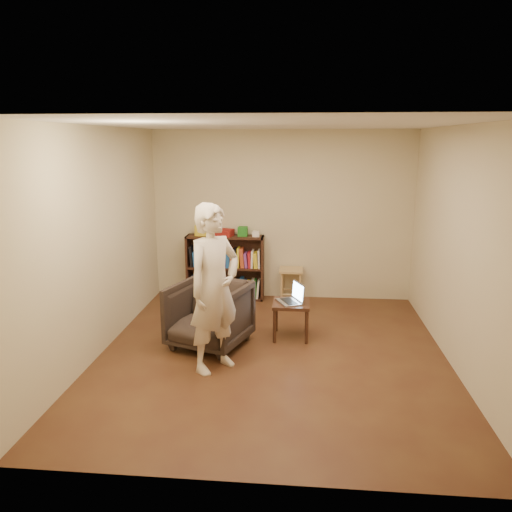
# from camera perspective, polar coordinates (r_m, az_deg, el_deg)

# --- Properties ---
(floor) EXTENTS (4.50, 4.50, 0.00)m
(floor) POSITION_cam_1_polar(r_m,az_deg,el_deg) (5.93, 1.84, -11.18)
(floor) COLOR #401F14
(floor) RESTS_ON ground
(ceiling) EXTENTS (4.50, 4.50, 0.00)m
(ceiling) POSITION_cam_1_polar(r_m,az_deg,el_deg) (5.41, 2.05, 14.80)
(ceiling) COLOR silver
(ceiling) RESTS_ON wall_back
(wall_back) EXTENTS (4.00, 0.00, 4.00)m
(wall_back) POSITION_cam_1_polar(r_m,az_deg,el_deg) (7.74, 2.96, 4.62)
(wall_back) COLOR beige
(wall_back) RESTS_ON floor
(wall_left) EXTENTS (0.00, 4.50, 4.50)m
(wall_left) POSITION_cam_1_polar(r_m,az_deg,el_deg) (5.98, -17.55, 1.51)
(wall_left) COLOR beige
(wall_left) RESTS_ON floor
(wall_right) EXTENTS (0.00, 4.50, 4.50)m
(wall_right) POSITION_cam_1_polar(r_m,az_deg,el_deg) (5.77, 22.20, 0.73)
(wall_right) COLOR beige
(wall_right) RESTS_ON floor
(bookshelf) EXTENTS (1.20, 0.30, 1.00)m
(bookshelf) POSITION_cam_1_polar(r_m,az_deg,el_deg) (7.84, -3.51, -1.70)
(bookshelf) COLOR black
(bookshelf) RESTS_ON floor
(box_yellow) EXTENTS (0.20, 0.15, 0.16)m
(box_yellow) POSITION_cam_1_polar(r_m,az_deg,el_deg) (7.77, -6.21, 2.94)
(box_yellow) COLOR gold
(box_yellow) RESTS_ON bookshelf
(red_cloth) EXTENTS (0.35, 0.29, 0.10)m
(red_cloth) POSITION_cam_1_polar(r_m,az_deg,el_deg) (7.71, -3.81, 2.69)
(red_cloth) COLOR maroon
(red_cloth) RESTS_ON bookshelf
(box_green) EXTENTS (0.14, 0.14, 0.14)m
(box_green) POSITION_cam_1_polar(r_m,az_deg,el_deg) (7.68, -1.52, 2.83)
(box_green) COLOR #21711E
(box_green) RESTS_ON bookshelf
(box_white) EXTENTS (0.10, 0.10, 0.08)m
(box_white) POSITION_cam_1_polar(r_m,az_deg,el_deg) (7.64, -0.00, 2.55)
(box_white) COLOR white
(box_white) RESTS_ON bookshelf
(stool) EXTENTS (0.35, 0.35, 0.51)m
(stool) POSITION_cam_1_polar(r_m,az_deg,el_deg) (7.70, 4.03, -2.19)
(stool) COLOR tan
(stool) RESTS_ON floor
(armchair) EXTENTS (1.07, 1.09, 0.78)m
(armchair) POSITION_cam_1_polar(r_m,az_deg,el_deg) (6.05, -5.36, -6.72)
(armchair) COLOR #2E241F
(armchair) RESTS_ON floor
(side_table) EXTENTS (0.45, 0.45, 0.46)m
(side_table) POSITION_cam_1_polar(r_m,az_deg,el_deg) (6.30, 4.04, -5.97)
(side_table) COLOR black
(side_table) RESTS_ON floor
(laptop) EXTENTS (0.37, 0.41, 0.25)m
(laptop) POSITION_cam_1_polar(r_m,az_deg,el_deg) (6.26, 4.21, -4.77)
(laptop) COLOR #A9A8AD
(laptop) RESTS_ON side_table
(person) EXTENTS (0.75, 0.79, 1.82)m
(person) POSITION_cam_1_polar(r_m,az_deg,el_deg) (5.30, -4.81, -3.72)
(person) COLOR beige
(person) RESTS_ON floor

